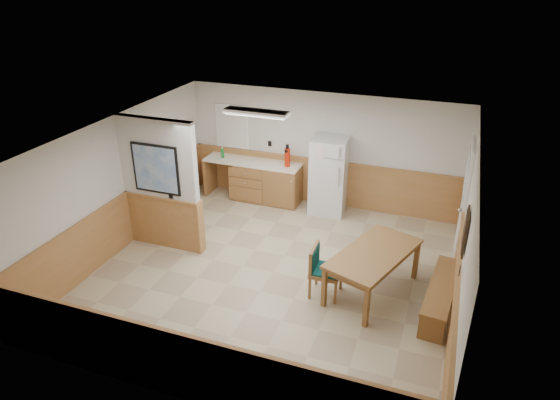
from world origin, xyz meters
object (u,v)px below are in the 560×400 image
at_px(refrigerator, 329,176).
at_px(fire_extinguisher, 287,157).
at_px(dining_table, 374,257).
at_px(dining_chair, 321,267).
at_px(soap_bottle, 223,153).
at_px(dining_bench, 442,290).

distance_m(refrigerator, fire_extinguisher, 0.99).
distance_m(dining_table, dining_chair, 0.86).
xyz_separation_m(fire_extinguisher, soap_bottle, (-1.54, -0.01, -0.11)).
relative_size(dining_table, soap_bottle, 8.99).
xyz_separation_m(dining_bench, soap_bottle, (-5.02, 2.71, 0.66)).
xyz_separation_m(dining_table, dining_chair, (-0.78, -0.32, -0.16)).
distance_m(refrigerator, dining_bench, 3.71).
height_order(dining_table, dining_bench, dining_table).
bearing_deg(refrigerator, fire_extinguisher, 173.79).
xyz_separation_m(dining_table, soap_bottle, (-3.93, 2.62, 0.35)).
relative_size(refrigerator, soap_bottle, 7.69).
bearing_deg(fire_extinguisher, dining_table, -56.59).
bearing_deg(dining_table, dining_chair, -138.24).
height_order(dining_bench, dining_chair, dining_chair).
height_order(dining_chair, soap_bottle, soap_bottle).
bearing_deg(refrigerator, soap_bottle, 175.43).
relative_size(fire_extinguisher, soap_bottle, 2.30).
height_order(refrigerator, soap_bottle, refrigerator).
bearing_deg(dining_table, dining_bench, 14.88).
bearing_deg(dining_chair, fire_extinguisher, 117.10).
relative_size(dining_table, fire_extinguisher, 3.91).
distance_m(refrigerator, soap_bottle, 2.49).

